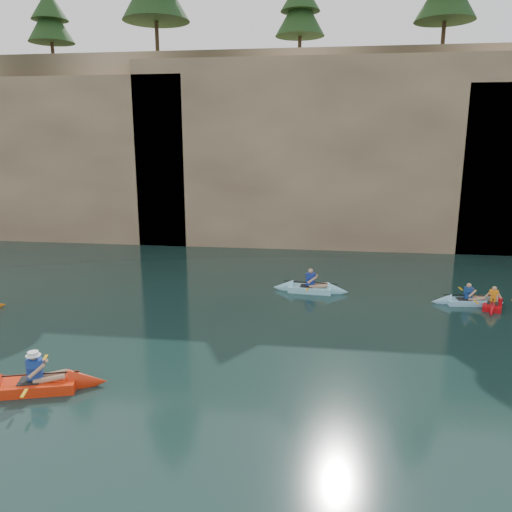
# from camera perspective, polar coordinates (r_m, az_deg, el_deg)

# --- Properties ---
(ground) EXTENTS (160.00, 160.00, 0.00)m
(ground) POSITION_cam_1_polar(r_m,az_deg,el_deg) (10.39, -1.93, -25.57)
(ground) COLOR black
(ground) RESTS_ON ground
(cliff) EXTENTS (70.00, 16.00, 12.00)m
(cliff) POSITION_cam_1_polar(r_m,az_deg,el_deg) (38.00, 5.82, 12.43)
(cliff) COLOR tan
(cliff) RESTS_ON ground
(cliff_slab_center) EXTENTS (24.00, 2.40, 11.40)m
(cliff_slab_center) POSITION_cam_1_polar(r_m,az_deg,el_deg) (30.58, 9.10, 11.58)
(cliff_slab_center) COLOR tan
(cliff_slab_center) RESTS_ON ground
(sea_cave_west) EXTENTS (4.50, 1.00, 4.00)m
(sea_cave_west) POSITION_cam_1_polar(r_m,az_deg,el_deg) (35.95, -25.04, 4.81)
(sea_cave_west) COLOR black
(sea_cave_west) RESTS_ON ground
(sea_cave_center) EXTENTS (3.50, 1.00, 3.20)m
(sea_cave_center) POSITION_cam_1_polar(r_m,az_deg,el_deg) (30.80, -2.41, 4.08)
(sea_cave_center) COLOR black
(sea_cave_center) RESTS_ON ground
(sea_cave_east) EXTENTS (5.00, 1.00, 4.50)m
(sea_cave_east) POSITION_cam_1_polar(r_m,az_deg,el_deg) (31.42, 23.67, 4.36)
(sea_cave_east) COLOR black
(sea_cave_east) RESTS_ON ground
(main_kayaker) EXTENTS (3.72, 2.37, 1.35)m
(main_kayaker) POSITION_cam_1_polar(r_m,az_deg,el_deg) (14.82, -23.81, -13.24)
(main_kayaker) COLOR red
(main_kayaker) RESTS_ON ground
(kayaker_ltblue_near) EXTENTS (3.33, 2.53, 1.30)m
(kayaker_ltblue_near) POSITION_cam_1_polar(r_m,az_deg,el_deg) (21.87, 6.21, -3.70)
(kayaker_ltblue_near) COLOR #92E0F4
(kayaker_ltblue_near) RESTS_ON ground
(kayaker_red_far) EXTENTS (2.01, 2.91, 1.05)m
(kayaker_red_far) POSITION_cam_1_polar(r_m,az_deg,el_deg) (22.00, 25.44, -4.93)
(kayaker_red_far) COLOR red
(kayaker_red_far) RESTS_ON ground
(kayaker_ltblue_mid) EXTENTS (2.92, 2.18, 1.09)m
(kayaker_ltblue_mid) POSITION_cam_1_polar(r_m,az_deg,el_deg) (21.91, 23.02, -4.75)
(kayaker_ltblue_mid) COLOR #8ECBED
(kayaker_ltblue_mid) RESTS_ON ground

